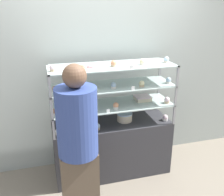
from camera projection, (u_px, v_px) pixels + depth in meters
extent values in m
plane|color=gray|center=(112.00, 171.00, 3.49)|extent=(20.00, 20.00, 0.00)
cube|color=#A8B2AD|center=(104.00, 69.00, 3.38)|extent=(8.00, 0.05, 2.60)
cube|color=#333338|center=(112.00, 148.00, 3.37)|extent=(1.46, 0.49, 0.71)
cube|color=#99999E|center=(51.00, 113.00, 3.23)|extent=(0.02, 0.02, 0.24)
cube|color=#99999E|center=(158.00, 101.00, 3.59)|extent=(0.02, 0.02, 0.24)
cube|color=#99999E|center=(54.00, 130.00, 2.81)|extent=(0.02, 0.02, 0.24)
cube|color=#99999E|center=(174.00, 115.00, 3.17)|extent=(0.02, 0.02, 0.24)
cube|color=#B2C6C1|center=(112.00, 105.00, 3.16)|extent=(1.46, 0.49, 0.01)
cube|color=#99999E|center=(49.00, 94.00, 3.14)|extent=(0.02, 0.02, 0.24)
cube|color=#99999E|center=(159.00, 84.00, 3.50)|extent=(0.02, 0.02, 0.24)
cube|color=#99999E|center=(52.00, 109.00, 2.72)|extent=(0.02, 0.02, 0.24)
cube|color=#99999E|center=(176.00, 96.00, 3.08)|extent=(0.02, 0.02, 0.24)
cube|color=#B2C6C1|center=(112.00, 86.00, 3.07)|extent=(1.46, 0.49, 0.01)
cube|color=#99999E|center=(48.00, 75.00, 3.06)|extent=(0.02, 0.02, 0.24)
cube|color=#99999E|center=(160.00, 67.00, 3.42)|extent=(0.02, 0.02, 0.24)
cube|color=#99999E|center=(50.00, 87.00, 2.64)|extent=(0.02, 0.02, 0.24)
cube|color=#99999E|center=(178.00, 76.00, 3.00)|extent=(0.02, 0.02, 0.24)
cube|color=#B2C6C1|center=(112.00, 66.00, 2.99)|extent=(1.46, 0.49, 0.01)
cylinder|color=beige|center=(125.00, 117.00, 3.28)|extent=(0.19, 0.19, 0.09)
cylinder|color=silver|center=(125.00, 113.00, 3.26)|extent=(0.19, 0.19, 0.02)
cube|color=beige|center=(143.00, 98.00, 3.29)|extent=(0.19, 0.17, 0.05)
cube|color=silver|center=(143.00, 96.00, 3.28)|extent=(0.19, 0.17, 0.01)
cylinder|color=beige|center=(58.00, 133.00, 2.95)|extent=(0.06, 0.06, 0.03)
sphere|color=white|center=(58.00, 131.00, 2.94)|extent=(0.07, 0.07, 0.07)
cylinder|color=#CCB28C|center=(97.00, 128.00, 3.07)|extent=(0.06, 0.06, 0.03)
sphere|color=silver|center=(97.00, 126.00, 3.06)|extent=(0.07, 0.07, 0.07)
cylinder|color=white|center=(165.00, 119.00, 3.30)|extent=(0.06, 0.06, 0.03)
sphere|color=silver|center=(165.00, 117.00, 3.29)|extent=(0.07, 0.07, 0.07)
cube|color=white|center=(86.00, 133.00, 2.94)|extent=(0.04, 0.00, 0.04)
cylinder|color=beige|center=(56.00, 114.00, 2.87)|extent=(0.06, 0.06, 0.03)
sphere|color=#8C5B42|center=(55.00, 111.00, 2.86)|extent=(0.07, 0.07, 0.07)
cylinder|color=white|center=(116.00, 108.00, 3.03)|extent=(0.06, 0.06, 0.03)
sphere|color=#E5996B|center=(116.00, 105.00, 3.02)|extent=(0.07, 0.07, 0.07)
cylinder|color=#CCB28C|center=(167.00, 102.00, 3.20)|extent=(0.06, 0.06, 0.03)
sphere|color=silver|center=(167.00, 100.00, 3.19)|extent=(0.07, 0.07, 0.07)
cube|color=white|center=(108.00, 111.00, 2.92)|extent=(0.04, 0.00, 0.04)
cylinder|color=beige|center=(55.00, 91.00, 2.84)|extent=(0.06, 0.06, 0.02)
sphere|color=#8C5B42|center=(55.00, 89.00, 2.83)|extent=(0.06, 0.06, 0.06)
cylinder|color=#CCB28C|center=(86.00, 89.00, 2.90)|extent=(0.06, 0.06, 0.02)
sphere|color=silver|center=(86.00, 87.00, 2.89)|extent=(0.06, 0.06, 0.06)
cylinder|color=white|center=(113.00, 87.00, 2.97)|extent=(0.06, 0.06, 0.02)
sphere|color=silver|center=(113.00, 85.00, 2.96)|extent=(0.06, 0.06, 0.06)
cylinder|color=#CCB28C|center=(142.00, 86.00, 3.02)|extent=(0.06, 0.06, 0.02)
sphere|color=#F4EAB2|center=(142.00, 83.00, 3.01)|extent=(0.06, 0.06, 0.06)
cylinder|color=white|center=(168.00, 82.00, 3.15)|extent=(0.06, 0.06, 0.02)
sphere|color=silver|center=(168.00, 80.00, 3.14)|extent=(0.06, 0.06, 0.06)
cube|color=white|center=(133.00, 88.00, 2.90)|extent=(0.04, 0.00, 0.04)
cylinder|color=#CCB28C|center=(53.00, 70.00, 2.73)|extent=(0.06, 0.06, 0.02)
sphere|color=silver|center=(53.00, 67.00, 2.72)|extent=(0.06, 0.06, 0.06)
cylinder|color=beige|center=(84.00, 69.00, 2.78)|extent=(0.06, 0.06, 0.02)
sphere|color=#F4EAB2|center=(84.00, 66.00, 2.77)|extent=(0.06, 0.06, 0.06)
cylinder|color=#CCB28C|center=(113.00, 66.00, 2.92)|extent=(0.06, 0.06, 0.02)
sphere|color=#E5996B|center=(113.00, 63.00, 2.91)|extent=(0.06, 0.06, 0.06)
cylinder|color=beige|center=(142.00, 64.00, 3.00)|extent=(0.06, 0.06, 0.02)
sphere|color=#F4EAB2|center=(142.00, 61.00, 2.99)|extent=(0.06, 0.06, 0.06)
cylinder|color=beige|center=(166.00, 62.00, 3.11)|extent=(0.06, 0.06, 0.02)
sphere|color=silver|center=(166.00, 59.00, 3.10)|extent=(0.06, 0.06, 0.06)
cube|color=white|center=(131.00, 67.00, 2.81)|extent=(0.04, 0.00, 0.04)
torus|color=#EFB2BC|center=(89.00, 65.00, 2.90)|extent=(0.13, 0.13, 0.04)
cube|color=brown|center=(80.00, 185.00, 2.65)|extent=(0.36, 0.20, 0.76)
cylinder|color=#33478C|center=(77.00, 122.00, 2.40)|extent=(0.38, 0.38, 0.66)
sphere|color=brown|center=(74.00, 76.00, 2.24)|extent=(0.21, 0.21, 0.21)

